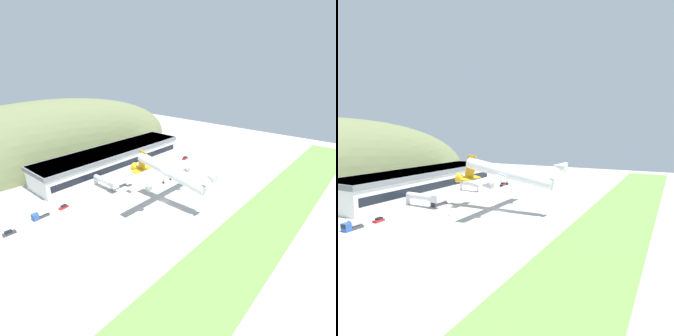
% 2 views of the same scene
% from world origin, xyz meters
% --- Properties ---
extents(ground_plane, '(304.01, 304.01, 0.00)m').
position_xyz_m(ground_plane, '(0.00, 0.00, 0.00)').
color(ground_plane, '#B7B5AF').
extents(grass_strip_foreground, '(273.61, 23.53, 0.08)m').
position_xyz_m(grass_strip_foreground, '(0.00, -40.28, 0.04)').
color(grass_strip_foreground, '#669342').
rests_on(grass_strip_foreground, ground_plane).
extents(terminal_building, '(88.96, 21.87, 11.54)m').
position_xyz_m(terminal_building, '(11.49, 47.87, 6.53)').
color(terminal_building, white).
rests_on(terminal_building, ground_plane).
extents(jetway_0, '(3.38, 16.11, 5.43)m').
position_xyz_m(jetway_0, '(-7.66, 28.60, 3.99)').
color(jetway_0, silver).
rests_on(jetway_0, ground_plane).
extents(jetway_1, '(3.38, 11.50, 5.43)m').
position_xyz_m(jetway_1, '(28.61, 31.05, 3.99)').
color(jetway_1, silver).
rests_on(jetway_1, ground_plane).
extents(cargo_airplane, '(41.44, 45.04, 12.39)m').
position_xyz_m(cargo_airplane, '(2.25, -1.53, 13.84)').
color(cargo_airplane, white).
extents(service_car_0, '(4.04, 2.04, 1.44)m').
position_xyz_m(service_car_0, '(-30.63, 28.05, 0.59)').
color(service_car_0, '#B21E1E').
rests_on(service_car_0, ground_plane).
extents(service_car_2, '(4.53, 1.97, 1.69)m').
position_xyz_m(service_car_2, '(50.59, 25.37, 0.70)').
color(service_car_2, '#B21E1E').
rests_on(service_car_2, ground_plane).
extents(fuel_truck, '(7.72, 2.72, 2.99)m').
position_xyz_m(fuel_truck, '(-2.69, 25.79, 1.44)').
color(fuel_truck, '#333338').
rests_on(fuel_truck, ground_plane).
extents(box_truck, '(6.41, 2.42, 3.18)m').
position_xyz_m(box_truck, '(-40.16, 28.18, 1.50)').
color(box_truck, '#264C99').
rests_on(box_truck, ground_plane).
extents(traffic_cone_0, '(0.52, 0.52, 0.58)m').
position_xyz_m(traffic_cone_0, '(-14.03, 12.45, 0.28)').
color(traffic_cone_0, orange).
rests_on(traffic_cone_0, ground_plane).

